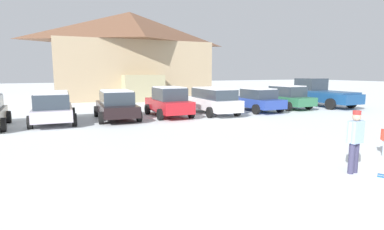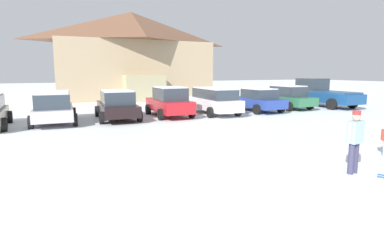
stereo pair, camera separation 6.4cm
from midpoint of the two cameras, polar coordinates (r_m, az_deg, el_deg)
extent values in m
cube|color=tan|center=(32.56, -11.56, 8.30)|extent=(14.99, 8.78, 5.63)
pyramid|color=brown|center=(32.88, -11.79, 15.97)|extent=(15.60, 9.39, 3.16)
cube|color=tan|center=(27.62, -9.29, 5.06)|extent=(3.64, 1.89, 2.40)
cylinder|color=black|center=(18.40, -31.65, -0.32)|extent=(0.24, 0.65, 0.64)
cylinder|color=black|center=(15.82, -32.42, -1.58)|extent=(0.24, 0.65, 0.64)
cube|color=#C0B5C7|center=(17.17, -25.01, 0.55)|extent=(1.93, 4.42, 0.56)
cube|color=#2D3842|center=(17.02, -25.15, 2.63)|extent=(1.68, 3.37, 0.71)
cube|color=white|center=(17.00, -25.23, 3.92)|extent=(1.57, 3.20, 0.06)
cylinder|color=black|center=(18.61, -27.82, 0.03)|extent=(0.24, 0.65, 0.64)
cylinder|color=black|center=(18.54, -21.82, 0.37)|extent=(0.24, 0.65, 0.64)
cylinder|color=black|center=(15.94, -28.60, -1.24)|extent=(0.24, 0.65, 0.64)
cylinder|color=black|center=(15.86, -21.59, -0.85)|extent=(0.24, 0.65, 0.64)
cube|color=black|center=(17.51, -14.33, 1.23)|extent=(2.01, 4.69, 0.58)
cube|color=#2D3842|center=(17.22, -14.30, 3.24)|extent=(1.71, 2.46, 0.70)
cube|color=white|center=(17.20, -14.34, 4.50)|extent=(1.59, 2.34, 0.06)
cylinder|color=black|center=(18.86, -17.88, 0.68)|extent=(0.25, 0.65, 0.64)
cylinder|color=black|center=(19.10, -11.98, 0.99)|extent=(0.25, 0.65, 0.64)
cylinder|color=black|center=(16.03, -17.06, -0.55)|extent=(0.25, 0.65, 0.64)
cylinder|color=black|center=(16.32, -10.16, -0.16)|extent=(0.25, 0.65, 0.64)
cube|color=red|center=(18.14, -4.65, 1.86)|extent=(1.79, 4.18, 0.69)
cube|color=#2D3842|center=(17.88, -4.45, 4.05)|extent=(1.56, 2.18, 0.72)
cube|color=white|center=(17.86, -4.47, 5.30)|extent=(1.45, 2.07, 0.06)
cylinder|color=black|center=(19.13, -8.59, 1.09)|extent=(0.23, 0.64, 0.64)
cylinder|color=black|center=(19.71, -3.30, 1.37)|extent=(0.23, 0.64, 0.64)
cylinder|color=black|center=(16.68, -6.22, 0.09)|extent=(0.23, 0.64, 0.64)
cylinder|color=black|center=(17.34, -0.28, 0.45)|extent=(0.23, 0.64, 0.64)
cube|color=white|center=(19.13, 3.84, 2.19)|extent=(1.85, 4.79, 0.68)
cube|color=#2D3842|center=(18.99, 3.99, 4.09)|extent=(1.61, 3.65, 0.60)
cube|color=white|center=(18.97, 4.00, 5.09)|extent=(1.50, 3.46, 0.06)
cylinder|color=black|center=(20.11, -0.39, 1.52)|extent=(0.24, 0.65, 0.64)
cylinder|color=black|center=(20.88, 4.29, 1.75)|extent=(0.24, 0.65, 0.64)
cylinder|color=black|center=(17.46, 3.29, 0.49)|extent=(0.24, 0.65, 0.64)
cylinder|color=black|center=(18.34, 8.47, 0.78)|extent=(0.24, 0.65, 0.64)
cube|color=#28409A|center=(20.83, 12.07, 2.38)|extent=(1.90, 4.04, 0.58)
cube|color=#2D3842|center=(20.62, 12.46, 3.98)|extent=(1.64, 2.11, 0.61)
cube|color=white|center=(20.60, 12.49, 4.92)|extent=(1.53, 2.01, 0.06)
cylinder|color=black|center=(21.29, 7.91, 1.81)|extent=(0.23, 0.64, 0.64)
cylinder|color=black|center=(22.43, 12.08, 2.03)|extent=(0.23, 0.64, 0.64)
cylinder|color=black|center=(19.29, 12.00, 1.06)|extent=(0.23, 0.64, 0.64)
cylinder|color=black|center=(20.54, 16.33, 1.33)|extent=(0.23, 0.64, 0.64)
cube|color=#2E6F49|center=(23.19, 17.19, 2.78)|extent=(1.89, 4.48, 0.59)
cube|color=#2D3842|center=(22.98, 17.64, 4.35)|extent=(1.63, 2.34, 0.72)
cube|color=white|center=(22.96, 17.68, 5.32)|extent=(1.52, 2.23, 0.06)
cylinder|color=black|center=(23.62, 13.17, 2.30)|extent=(0.23, 0.64, 0.64)
cylinder|color=black|center=(24.88, 16.64, 2.46)|extent=(0.23, 0.64, 0.64)
cylinder|color=black|center=(21.56, 17.77, 1.58)|extent=(0.23, 0.64, 0.64)
cylinder|color=black|center=(22.94, 21.27, 1.79)|extent=(0.23, 0.64, 0.64)
cube|color=navy|center=(25.37, 23.43, 3.21)|extent=(1.98, 5.89, 0.70)
cube|color=#2D3842|center=(26.12, 21.64, 5.35)|extent=(1.80, 1.89, 1.05)
cube|color=navy|center=(24.66, 25.24, 3.93)|extent=(1.96, 3.25, 0.12)
cylinder|color=black|center=(25.88, 18.93, 2.75)|extent=(0.27, 0.80, 0.80)
cylinder|color=black|center=(27.37, 22.17, 2.85)|extent=(0.27, 0.80, 0.80)
cylinder|color=black|center=(23.44, 24.80, 1.91)|extent=(0.27, 0.80, 0.80)
cylinder|color=black|center=(25.07, 27.98, 2.07)|extent=(0.27, 0.80, 0.80)
cylinder|color=#A1BCD3|center=(11.24, 32.62, -5.43)|extent=(0.09, 0.09, 0.51)
cylinder|color=red|center=(11.19, 32.30, -3.11)|extent=(0.07, 0.07, 0.35)
cylinder|color=#373553|center=(8.93, 27.90, -7.32)|extent=(0.15, 0.15, 0.82)
cylinder|color=#373553|center=(9.08, 28.51, -7.12)|extent=(0.15, 0.15, 0.82)
cube|color=#98B6DC|center=(8.86, 28.51, -2.84)|extent=(0.42, 0.28, 0.58)
cylinder|color=#98B6DC|center=(8.64, 27.64, -2.94)|extent=(0.11, 0.11, 0.55)
cylinder|color=#98B6DC|center=(9.07, 29.35, -2.56)|extent=(0.11, 0.11, 0.55)
sphere|color=tan|center=(8.80, 28.69, -0.31)|extent=(0.21, 0.21, 0.21)
cylinder|color=#B62D2A|center=(8.78, 28.74, 0.42)|extent=(0.20, 0.20, 0.10)
camera|label=1|loc=(0.03, -90.17, -0.02)|focal=28.00mm
camera|label=2|loc=(0.03, 89.83, 0.02)|focal=28.00mm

